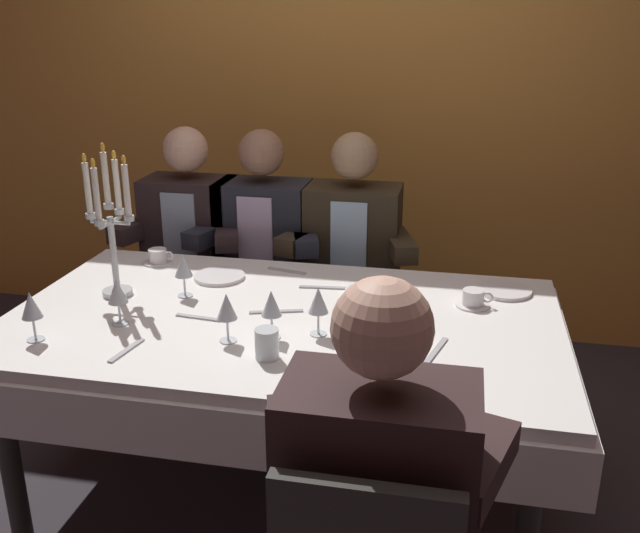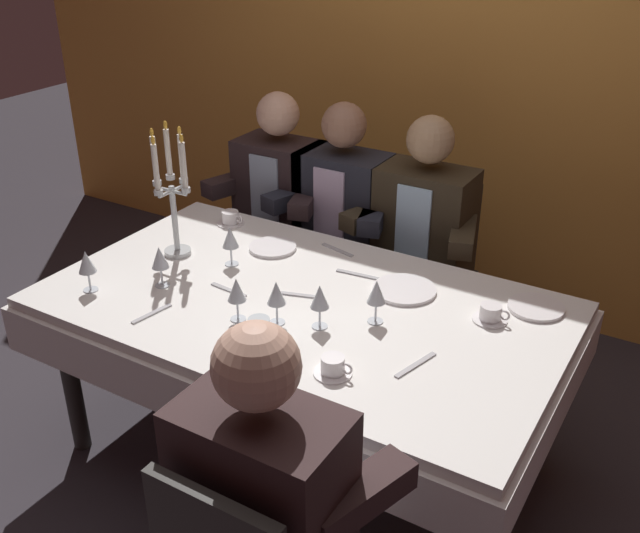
# 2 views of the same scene
# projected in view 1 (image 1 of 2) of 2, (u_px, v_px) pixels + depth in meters

# --- Properties ---
(ground_plane) EXTENTS (12.00, 12.00, 0.00)m
(ground_plane) POSITION_uv_depth(u_px,v_px,m) (286.00, 493.00, 2.68)
(ground_plane) COLOR #332E34
(back_wall) EXTENTS (6.00, 0.12, 2.70)m
(back_wall) POSITION_uv_depth(u_px,v_px,m) (358.00, 88.00, 3.75)
(back_wall) COLOR gold
(back_wall) RESTS_ON ground_plane
(dining_table) EXTENTS (1.94, 1.14, 0.74)m
(dining_table) POSITION_uv_depth(u_px,v_px,m) (283.00, 347.00, 2.47)
(dining_table) COLOR white
(dining_table) RESTS_ON ground_plane
(candelabra) EXTENTS (0.19, 0.19, 0.57)m
(candelabra) POSITION_uv_depth(u_px,v_px,m) (111.00, 226.00, 2.52)
(candelabra) COLOR silver
(candelabra) RESTS_ON dining_table
(dinner_plate_0) EXTENTS (0.20, 0.20, 0.01)m
(dinner_plate_0) POSITION_uv_depth(u_px,v_px,m) (504.00, 290.00, 2.63)
(dinner_plate_0) COLOR white
(dinner_plate_0) RESTS_ON dining_table
(dinner_plate_1) EXTENTS (0.24, 0.24, 0.01)m
(dinner_plate_1) POSITION_uv_depth(u_px,v_px,m) (377.00, 293.00, 2.61)
(dinner_plate_1) COLOR white
(dinner_plate_1) RESTS_ON dining_table
(dinner_plate_2) EXTENTS (0.20, 0.20, 0.01)m
(dinner_plate_2) POSITION_uv_depth(u_px,v_px,m) (219.00, 276.00, 2.77)
(dinner_plate_2) COLOR white
(dinner_plate_2) RESTS_ON dining_table
(wine_glass_0) EXTENTS (0.07, 0.07, 0.16)m
(wine_glass_0) POSITION_uv_depth(u_px,v_px,m) (227.00, 308.00, 2.20)
(wine_glass_0) COLOR silver
(wine_glass_0) RESTS_ON dining_table
(wine_glass_1) EXTENTS (0.07, 0.07, 0.16)m
(wine_glass_1) POSITION_uv_depth(u_px,v_px,m) (31.00, 306.00, 2.21)
(wine_glass_1) COLOR silver
(wine_glass_1) RESTS_ON dining_table
(wine_glass_2) EXTENTS (0.07, 0.07, 0.16)m
(wine_glass_2) POSITION_uv_depth(u_px,v_px,m) (183.00, 266.00, 2.56)
(wine_glass_2) COLOR silver
(wine_glass_2) RESTS_ON dining_table
(wine_glass_3) EXTENTS (0.07, 0.07, 0.16)m
(wine_glass_3) POSITION_uv_depth(u_px,v_px,m) (271.00, 305.00, 2.22)
(wine_glass_3) COLOR silver
(wine_glass_3) RESTS_ON dining_table
(wine_glass_4) EXTENTS (0.07, 0.07, 0.16)m
(wine_glass_4) POSITION_uv_depth(u_px,v_px,m) (318.00, 302.00, 2.25)
(wine_glass_4) COLOR silver
(wine_glass_4) RESTS_ON dining_table
(wine_glass_5) EXTENTS (0.07, 0.07, 0.16)m
(wine_glass_5) POSITION_uv_depth(u_px,v_px,m) (370.00, 291.00, 2.34)
(wine_glass_5) COLOR silver
(wine_glass_5) RESTS_ON dining_table
(wine_glass_6) EXTENTS (0.07, 0.07, 0.16)m
(wine_glass_6) POSITION_uv_depth(u_px,v_px,m) (117.00, 292.00, 2.32)
(wine_glass_6) COLOR silver
(wine_glass_6) RESTS_ON dining_table
(water_tumbler_0) EXTENTS (0.07, 0.07, 0.09)m
(water_tumbler_0) POSITION_uv_depth(u_px,v_px,m) (267.00, 344.00, 2.12)
(water_tumbler_0) COLOR silver
(water_tumbler_0) RESTS_ON dining_table
(coffee_cup_0) EXTENTS (0.13, 0.12, 0.06)m
(coffee_cup_0) POSITION_uv_depth(u_px,v_px,m) (473.00, 299.00, 2.50)
(coffee_cup_0) COLOR white
(coffee_cup_0) RESTS_ON dining_table
(coffee_cup_1) EXTENTS (0.13, 0.12, 0.06)m
(coffee_cup_1) POSITION_uv_depth(u_px,v_px,m) (363.00, 363.00, 2.04)
(coffee_cup_1) COLOR white
(coffee_cup_1) RESTS_ON dining_table
(coffee_cup_2) EXTENTS (0.13, 0.12, 0.06)m
(coffee_cup_2) POSITION_uv_depth(u_px,v_px,m) (158.00, 257.00, 2.93)
(coffee_cup_2) COLOR white
(coffee_cup_2) RESTS_ON dining_table
(fork_0) EXTENTS (0.17, 0.03, 0.01)m
(fork_0) POSITION_uv_depth(u_px,v_px,m) (199.00, 317.00, 2.41)
(fork_0) COLOR #B7B7BC
(fork_0) RESTS_ON dining_table
(knife_1) EXTENTS (0.19, 0.04, 0.01)m
(knife_1) POSITION_uv_depth(u_px,v_px,m) (324.00, 287.00, 2.67)
(knife_1) COLOR #B7B7BC
(knife_1) RESTS_ON dining_table
(spoon_2) EXTENTS (0.17, 0.06, 0.01)m
(spoon_2) POSITION_uv_depth(u_px,v_px,m) (287.00, 271.00, 2.84)
(spoon_2) COLOR #B7B7BC
(spoon_2) RESTS_ON dining_table
(knife_3) EXTENTS (0.07, 0.19, 0.01)m
(knife_3) POSITION_uv_depth(u_px,v_px,m) (436.00, 350.00, 2.17)
(knife_3) COLOR #B7B7BC
(knife_3) RESTS_ON dining_table
(knife_4) EXTENTS (0.19, 0.07, 0.01)m
(knife_4) POSITION_uv_depth(u_px,v_px,m) (276.00, 312.00, 2.46)
(knife_4) COLOR #B7B7BC
(knife_4) RESTS_ON dining_table
(fork_5) EXTENTS (0.05, 0.17, 0.01)m
(fork_5) POSITION_uv_depth(u_px,v_px,m) (127.00, 350.00, 2.17)
(fork_5) COLOR #B7B7BC
(fork_5) RESTS_ON dining_table
(seated_diner_0) EXTENTS (0.63, 0.48, 1.24)m
(seated_diner_0) POSITION_uv_depth(u_px,v_px,m) (191.00, 232.00, 3.38)
(seated_diner_0) COLOR #292724
(seated_diner_0) RESTS_ON ground_plane
(seated_diner_1) EXTENTS (0.63, 0.48, 1.24)m
(seated_diner_1) POSITION_uv_depth(u_px,v_px,m) (264.00, 237.00, 3.31)
(seated_diner_1) COLOR #292724
(seated_diner_1) RESTS_ON ground_plane
(seated_diner_2) EXTENTS (0.63, 0.48, 1.24)m
(seated_diner_2) POSITION_uv_depth(u_px,v_px,m) (353.00, 242.00, 3.22)
(seated_diner_2) COLOR #292724
(seated_diner_2) RESTS_ON ground_plane
(seated_diner_3) EXTENTS (0.63, 0.48, 1.24)m
(seated_diner_3) POSITION_uv_depth(u_px,v_px,m) (376.00, 496.00, 1.53)
(seated_diner_3) COLOR #292724
(seated_diner_3) RESTS_ON ground_plane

